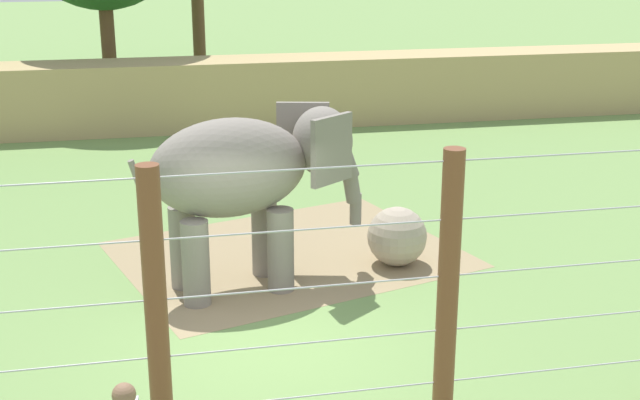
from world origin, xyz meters
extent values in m
plane|color=#6B8E4C|center=(0.00, 0.00, 0.00)|extent=(120.00, 120.00, 0.00)
cube|color=#937F5B|center=(0.86, 3.28, 0.00)|extent=(6.74, 5.92, 0.01)
cube|color=tan|center=(0.00, 13.84, 0.97)|extent=(36.00, 1.80, 1.95)
cylinder|color=gray|center=(0.32, 2.51, 0.68)|extent=(0.43, 0.43, 1.36)
cylinder|color=gray|center=(0.48, 1.78, 0.68)|extent=(0.43, 0.43, 1.36)
cylinder|color=gray|center=(-1.04, 2.22, 0.68)|extent=(0.43, 0.43, 1.36)
cylinder|color=gray|center=(-0.88, 1.49, 0.68)|extent=(0.43, 0.43, 1.36)
ellipsoid|color=gray|center=(-0.28, 2.00, 2.02)|extent=(2.75, 1.85, 1.55)
ellipsoid|color=gray|center=(1.27, 2.32, 2.29)|extent=(1.16, 1.24, 1.12)
cube|color=gray|center=(1.05, 2.87, 2.29)|extent=(0.87, 0.29, 1.07)
cube|color=gray|center=(1.29, 1.73, 2.29)|extent=(0.76, 0.60, 1.07)
cylinder|color=gray|center=(1.68, 2.41, 1.89)|extent=(0.53, 0.40, 0.61)
cylinder|color=gray|center=(1.79, 2.43, 1.46)|extent=(0.39, 0.32, 0.57)
cylinder|color=gray|center=(1.87, 2.45, 1.06)|extent=(0.24, 0.24, 0.53)
cylinder|color=gray|center=(-1.66, 1.71, 1.92)|extent=(0.31, 0.16, 0.77)
sphere|color=tan|center=(2.60, 2.44, 0.51)|extent=(1.03, 1.03, 1.03)
cylinder|color=brown|center=(-1.52, -2.57, 1.68)|extent=(0.24, 0.24, 3.36)
cylinder|color=brown|center=(1.66, -2.57, 1.68)|extent=(0.24, 0.24, 3.36)
cylinder|color=#B7B7BC|center=(0.00, -2.57, 0.61)|extent=(9.92, 0.02, 0.02)
cylinder|color=#B7B7BC|center=(0.00, -2.57, 1.26)|extent=(9.92, 0.02, 0.02)
cylinder|color=#B7B7BC|center=(0.00, -2.57, 1.92)|extent=(9.92, 0.02, 0.02)
cylinder|color=#B7B7BC|center=(0.00, -2.57, 2.57)|extent=(9.92, 0.02, 0.02)
cylinder|color=#B7B7BC|center=(0.00, -2.57, 3.23)|extent=(9.92, 0.02, 0.02)
sphere|color=#846047|center=(-1.85, -3.81, 1.56)|extent=(0.22, 0.22, 0.22)
cylinder|color=brown|center=(0.57, 20.22, 2.51)|extent=(0.44, 0.44, 5.02)
cylinder|color=brown|center=(-2.47, 16.92, 1.83)|extent=(0.44, 0.44, 3.66)
camera|label=1|loc=(-1.52, -10.92, 5.60)|focal=48.54mm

